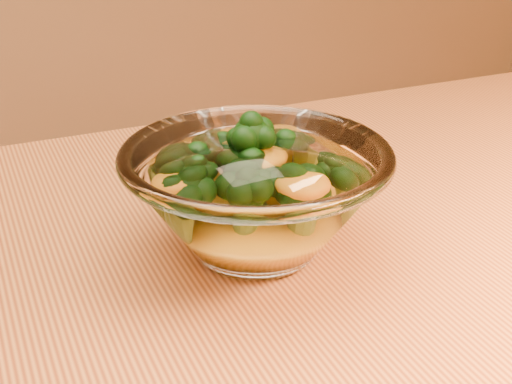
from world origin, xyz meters
The scene contains 4 objects.
table centered at (0.00, 0.00, 0.65)m, with size 1.20×0.80×0.75m.
glass_bowl centered at (-0.10, 0.07, 0.80)m, with size 0.22×0.22×0.10m.
cheese_sauce centered at (-0.10, 0.07, 0.78)m, with size 0.11×0.11×0.03m, color orange.
broccoli_heap centered at (-0.10, 0.08, 0.81)m, with size 0.14×0.14×0.09m.
Camera 1 is at (-0.30, -0.40, 1.05)m, focal length 50.00 mm.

